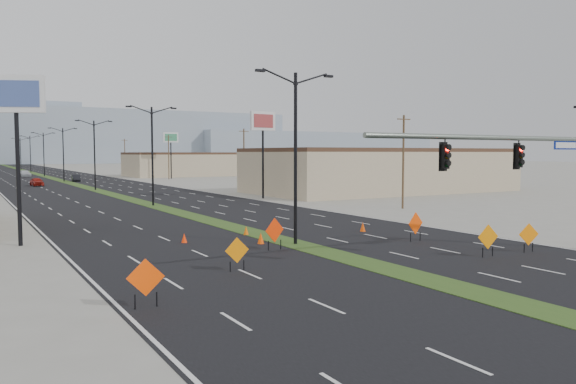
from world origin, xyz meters
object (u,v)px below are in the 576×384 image
cone_1 (246,231)px  cone_3 (184,238)px  pole_sign_west (16,107)px  streetlight_3 (63,153)px  car_far (25,174)px  pole_sign_east_near (263,127)px  car_left (37,182)px  construction_sign_2 (275,231)px  construction_sign_5 (529,235)px  cone_2 (363,227)px  streetlight_1 (152,153)px  streetlight_4 (44,153)px  streetlight_6 (21,153)px  streetlight_5 (30,153)px  cone_0 (261,238)px  car_mid (76,178)px  construction_sign_4 (488,238)px  construction_sign_0 (146,279)px  pole_sign_east_far (171,141)px  streetlight_0 (295,152)px  construction_sign_1 (237,251)px  construction_sign_3 (416,224)px  signal_mast (542,165)px

cone_1 → cone_3: 4.69m
cone_1 → pole_sign_west: bearing=167.6°
streetlight_3 → car_far: streetlight_3 is taller
streetlight_3 → pole_sign_east_near: size_ratio=0.98×
car_left → construction_sign_2: 72.27m
construction_sign_5 → cone_2: (-2.76, 10.91, -0.60)m
streetlight_1 → construction_sign_5: streetlight_1 is taller
construction_sign_2 → car_far: bearing=76.5°
streetlight_4 → construction_sign_5: streetlight_4 is taller
streetlight_6 → pole_sign_east_near: size_ratio=0.98×
streetlight_5 → pole_sign_east_near: 110.39m
construction_sign_5 → cone_0: size_ratio=2.35×
construction_sign_2 → car_left: bearing=78.6°
car_left → car_far: car_far is taller
pole_sign_west → car_mid: bearing=102.0°
cone_1 → construction_sign_4: bearing=-61.0°
streetlight_3 → cone_1: (-0.85, -79.17, -5.12)m
streetlight_3 → streetlight_4: same height
pole_sign_east_near → construction_sign_5: bearing=-102.5°
streetlight_1 → construction_sign_0: bearing=-107.3°
pole_sign_east_near → streetlight_4: bearing=93.8°
car_left → pole_sign_east_far: bearing=21.8°
car_mid → pole_sign_east_near: (12.00, -52.70, 7.76)m
streetlight_5 → streetlight_6: 28.00m
car_mid → construction_sign_2: 84.42m
cone_2 → pole_sign_east_far: (14.53, 83.10, 7.55)m
streetlight_6 → car_left: 97.24m
car_left → car_far: size_ratio=0.81×
construction_sign_0 → cone_3: size_ratio=2.99×
streetlight_0 → car_mid: bearing=88.6°
construction_sign_0 → construction_sign_1: 6.63m
streetlight_1 → construction_sign_3: streetlight_1 is taller
streetlight_0 → cone_2: 8.76m
streetlight_6 → streetlight_4: bearing=-90.0°
streetlight_0 → cone_3: bearing=144.6°
streetlight_0 → construction_sign_2: streetlight_0 is taller
signal_mast → cone_0: size_ratio=24.12×
streetlight_0 → cone_2: size_ratio=15.16×
signal_mast → cone_3: bearing=135.3°
streetlight_1 → cone_2: size_ratio=15.16×
streetlight_5 → car_left: 69.36m
construction_sign_0 → streetlight_6: bearing=96.3°
streetlight_6 → construction_sign_1: size_ratio=6.43×
construction_sign_1 → construction_sign_2: bearing=44.8°
streetlight_4 → car_left: bearing=-98.5°
car_left → pole_sign_east_near: (20.13, -40.53, 7.71)m
construction_sign_5 → pole_sign_east_near: pole_sign_east_near is taller
streetlight_1 → streetlight_5: size_ratio=1.00×
streetlight_0 → cone_2: streetlight_0 is taller
car_left → cone_0: (4.45, -69.89, -0.35)m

